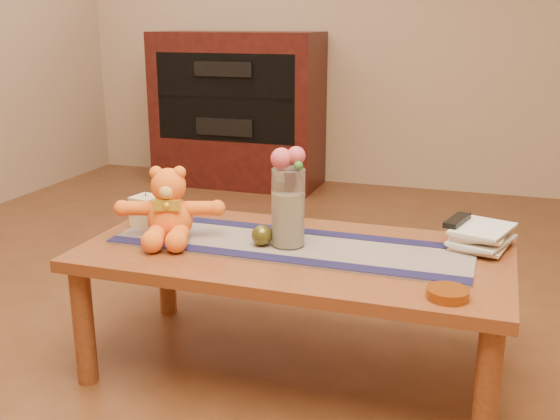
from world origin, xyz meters
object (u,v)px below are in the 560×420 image
(tv_remote, at_px, (457,220))
(amber_dish, at_px, (448,294))
(bronze_ball, at_px, (262,235))
(glass_vase, at_px, (288,208))
(pillar_candle, at_px, (147,211))
(teddy_bear, at_px, (170,204))
(book_bottom, at_px, (456,241))

(tv_remote, relative_size, amber_dish, 1.37)
(bronze_ball, relative_size, tv_remote, 0.45)
(glass_vase, relative_size, amber_dish, 2.23)
(pillar_candle, distance_m, tv_remote, 1.10)
(pillar_candle, bearing_deg, tv_remote, 8.36)
(bronze_ball, xyz_separation_m, amber_dish, (0.62, -0.23, -0.03))
(pillar_candle, height_order, glass_vase, glass_vase)
(teddy_bear, xyz_separation_m, glass_vase, (0.41, 0.05, 0.01))
(book_bottom, bearing_deg, glass_vase, -145.67)
(glass_vase, xyz_separation_m, bronze_ball, (-0.08, -0.03, -0.09))
(bronze_ball, bearing_deg, pillar_candle, 170.59)
(bronze_ball, height_order, tv_remote, tv_remote)
(pillar_candle, relative_size, amber_dish, 0.93)
(bronze_ball, height_order, book_bottom, bronze_ball)
(teddy_bear, bearing_deg, glass_vase, -11.92)
(amber_dish, bearing_deg, book_bottom, 91.10)
(pillar_candle, relative_size, tv_remote, 0.68)
(bronze_ball, bearing_deg, teddy_bear, -176.52)
(book_bottom, bearing_deg, tv_remote, -93.00)
(pillar_candle, relative_size, bronze_ball, 1.53)
(glass_vase, bearing_deg, teddy_bear, -173.27)
(teddy_bear, xyz_separation_m, pillar_candle, (-0.15, 0.10, -0.06))
(amber_dish, bearing_deg, tv_remote, 91.43)
(glass_vase, distance_m, tv_remote, 0.57)
(glass_vase, relative_size, tv_remote, 1.62)
(teddy_bear, distance_m, pillar_candle, 0.19)
(pillar_candle, bearing_deg, bronze_ball, -9.41)
(pillar_candle, bearing_deg, teddy_bear, -33.69)
(bronze_ball, bearing_deg, glass_vase, 19.18)
(teddy_bear, relative_size, bronze_ball, 4.92)
(book_bottom, xyz_separation_m, tv_remote, (-0.00, -0.01, 0.07))
(book_bottom, distance_m, amber_dish, 0.48)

